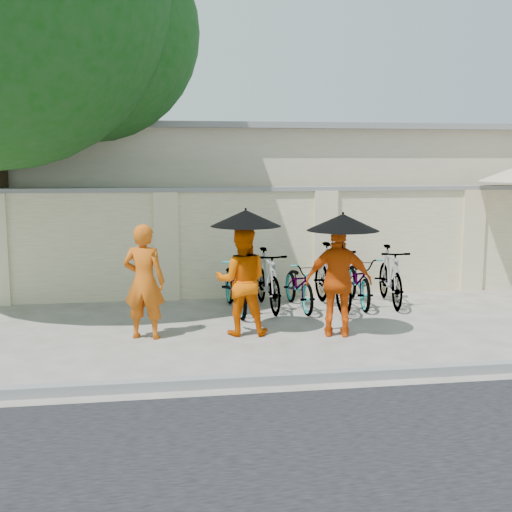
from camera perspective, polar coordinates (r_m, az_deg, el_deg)
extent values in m
plane|color=#A8A39A|center=(9.17, -1.22, -7.78)|extent=(80.00, 80.00, 0.00)
cube|color=gray|center=(7.55, 0.50, -10.91)|extent=(40.00, 0.16, 0.12)
cube|color=#F4E7B5|center=(12.22, 1.44, 1.11)|extent=(20.00, 0.30, 2.00)
cube|color=beige|center=(16.07, 2.57, 5.03)|extent=(14.00, 6.00, 3.20)
sphere|color=#244A20|center=(12.60, -14.65, 18.89)|extent=(4.00, 4.00, 4.00)
imported|color=#C8550E|center=(9.39, -9.92, -2.25)|extent=(0.70, 0.56, 1.68)
imported|color=#E15601|center=(9.48, -1.27, -2.23)|extent=(0.86, 0.71, 1.61)
cylinder|color=black|center=(9.32, -0.92, 0.85)|extent=(0.02, 0.02, 0.83)
cone|color=black|center=(9.28, -0.92, 3.40)|extent=(1.03, 1.03, 0.24)
imported|color=#D44809|center=(9.45, 7.37, -2.27)|extent=(1.03, 0.63, 1.63)
cylinder|color=black|center=(9.30, 7.69, 0.64)|extent=(0.02, 0.02, 0.77)
cone|color=black|center=(9.26, 7.73, 3.00)|extent=(1.05, 1.05, 0.24)
imported|color=gray|center=(10.97, -1.78, -2.49)|extent=(0.74, 1.87, 0.96)
imported|color=gray|center=(11.13, 1.03, -2.10)|extent=(0.60, 1.77, 1.05)
imported|color=gray|center=(11.21, 3.88, -2.54)|extent=(0.67, 1.66, 0.86)
imported|color=gray|center=(11.22, 6.79, -1.84)|extent=(0.66, 1.92, 1.14)
imported|color=gray|center=(11.60, 9.16, -2.13)|extent=(0.76, 1.77, 0.91)
imported|color=gray|center=(11.72, 11.85, -1.73)|extent=(0.73, 1.80, 1.05)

